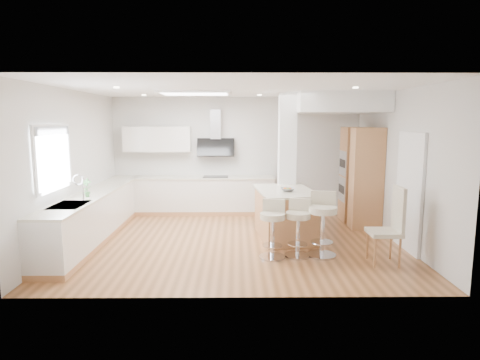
{
  "coord_description": "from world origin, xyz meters",
  "views": [
    {
      "loc": [
        0.0,
        -7.35,
        2.24
      ],
      "look_at": [
        0.07,
        0.4,
        1.09
      ],
      "focal_mm": 30.0,
      "sensor_mm": 36.0,
      "label": 1
    }
  ],
  "objects_px": {
    "dining_chair": "(391,223)",
    "bar_stool_b": "(298,225)",
    "peninsula": "(285,214)",
    "bar_stool_c": "(323,220)",
    "bar_stool_a": "(273,226)"
  },
  "relations": [
    {
      "from": "dining_chair",
      "to": "bar_stool_b",
      "type": "bearing_deg",
      "value": 166.65
    },
    {
      "from": "peninsula",
      "to": "dining_chair",
      "type": "xyz_separation_m",
      "value": [
        1.49,
        -1.41,
        0.18
      ]
    },
    {
      "from": "peninsula",
      "to": "bar_stool_c",
      "type": "relative_size",
      "value": 1.53
    },
    {
      "from": "bar_stool_b",
      "to": "dining_chair",
      "type": "relative_size",
      "value": 0.77
    },
    {
      "from": "bar_stool_a",
      "to": "dining_chair",
      "type": "distance_m",
      "value": 1.86
    },
    {
      "from": "bar_stool_b",
      "to": "peninsula",
      "type": "bearing_deg",
      "value": 113.56
    },
    {
      "from": "bar_stool_b",
      "to": "dining_chair",
      "type": "height_order",
      "value": "dining_chair"
    },
    {
      "from": "bar_stool_a",
      "to": "bar_stool_c",
      "type": "distance_m",
      "value": 0.84
    },
    {
      "from": "bar_stool_b",
      "to": "dining_chair",
      "type": "bearing_deg",
      "value": 4.88
    },
    {
      "from": "bar_stool_c",
      "to": "bar_stool_b",
      "type": "bearing_deg",
      "value": -165.3
    },
    {
      "from": "bar_stool_a",
      "to": "peninsula",
      "type": "bearing_deg",
      "value": 85.11
    },
    {
      "from": "peninsula",
      "to": "bar_stool_c",
      "type": "bearing_deg",
      "value": -71.55
    },
    {
      "from": "peninsula",
      "to": "dining_chair",
      "type": "distance_m",
      "value": 2.06
    },
    {
      "from": "bar_stool_c",
      "to": "peninsula",
      "type": "bearing_deg",
      "value": 127.85
    },
    {
      "from": "peninsula",
      "to": "bar_stool_a",
      "type": "height_order",
      "value": "peninsula"
    }
  ]
}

